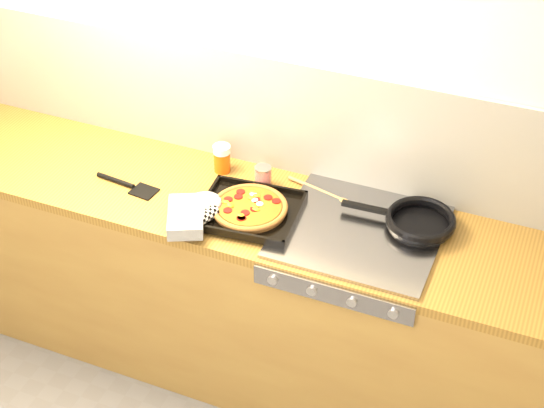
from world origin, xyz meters
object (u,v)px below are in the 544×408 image
at_px(tomato_can, 263,177).
at_px(frying_pan, 419,221).
at_px(juice_glass, 222,158).
at_px(pizza_on_tray, 232,210).

bearing_deg(tomato_can, frying_pan, -2.46).
bearing_deg(frying_pan, juice_glass, 175.23).
bearing_deg(frying_pan, pizza_on_tray, -163.06).
height_order(tomato_can, juice_glass, juice_glass).
bearing_deg(juice_glass, tomato_can, -12.06).
relative_size(tomato_can, juice_glass, 0.80).
height_order(frying_pan, juice_glass, juice_glass).
relative_size(frying_pan, juice_glass, 3.71).
bearing_deg(tomato_can, juice_glass, 167.94).
bearing_deg(pizza_on_tray, tomato_can, 83.10).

